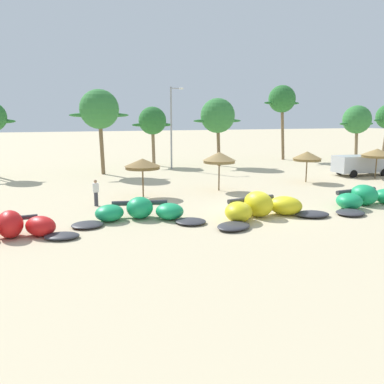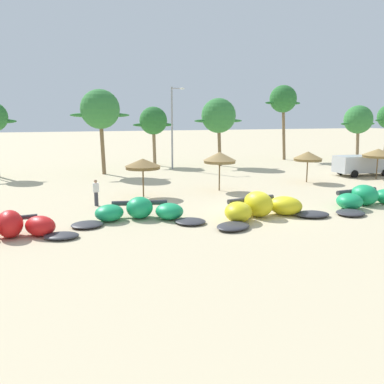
% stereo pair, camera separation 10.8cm
% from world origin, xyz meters
% --- Properties ---
extents(ground_plane, '(260.00, 260.00, 0.00)m').
position_xyz_m(ground_plane, '(0.00, 0.00, 0.00)').
color(ground_plane, beige).
extents(kite_far_left, '(5.98, 3.00, 1.24)m').
position_xyz_m(kite_far_left, '(-13.12, -0.93, 0.47)').
color(kite_far_left, '#333338').
rests_on(kite_far_left, ground).
extents(kite_left, '(6.95, 4.03, 1.15)m').
position_xyz_m(kite_left, '(-6.96, 0.45, 0.44)').
color(kite_left, '#333338').
rests_on(kite_left, ground).
extents(kite_left_of_center, '(7.33, 3.91, 1.39)m').
position_xyz_m(kite_left_of_center, '(-0.65, -1.37, 0.53)').
color(kite_left_of_center, '#333338').
rests_on(kite_left_of_center, ground).
extents(kite_center, '(7.54, 3.77, 1.26)m').
position_xyz_m(kite_center, '(6.90, -1.04, 0.48)').
color(kite_center, '#333338').
rests_on(kite_center, ground).
extents(beach_umbrella_near_van, '(2.43, 2.43, 2.61)m').
position_xyz_m(beach_umbrella_near_van, '(-5.38, 6.45, 2.25)').
color(beach_umbrella_near_van, brown).
rests_on(beach_umbrella_near_van, ground).
extents(beach_umbrella_middle, '(2.41, 2.41, 2.85)m').
position_xyz_m(beach_umbrella_middle, '(0.41, 6.86, 2.44)').
color(beach_umbrella_middle, brown).
rests_on(beach_umbrella_middle, ground).
extents(beach_umbrella_near_palms, '(2.36, 2.36, 2.56)m').
position_xyz_m(beach_umbrella_near_palms, '(8.78, 7.92, 2.16)').
color(beach_umbrella_near_palms, brown).
rests_on(beach_umbrella_near_palms, ground).
extents(beach_umbrella_outermost, '(2.68, 2.68, 2.64)m').
position_xyz_m(beach_umbrella_outermost, '(15.62, 7.41, 2.26)').
color(beach_umbrella_outermost, brown).
rests_on(beach_umbrella_outermost, ground).
extents(parked_van, '(5.41, 2.54, 1.84)m').
position_xyz_m(parked_van, '(15.82, 9.43, 1.09)').
color(parked_van, '#B2B7BC').
rests_on(parked_van, ground).
extents(person_near_kites, '(0.36, 0.24, 1.62)m').
position_xyz_m(person_near_kites, '(-8.72, 4.68, 0.82)').
color(person_near_kites, '#383842').
rests_on(person_near_kites, ground).
extents(palm_left, '(5.43, 3.62, 7.85)m').
position_xyz_m(palm_left, '(-6.59, 18.39, 5.98)').
color(palm_left, brown).
rests_on(palm_left, ground).
extents(palm_left_of_gap, '(4.54, 3.03, 6.44)m').
position_xyz_m(palm_left_of_gap, '(-0.32, 23.37, 4.85)').
color(palm_left_of_gap, '#7F6647').
rests_on(palm_left_of_gap, ground).
extents(palm_center_left, '(5.61, 3.74, 7.33)m').
position_xyz_m(palm_center_left, '(6.28, 20.71, 5.42)').
color(palm_center_left, brown).
rests_on(palm_center_left, ground).
extents(palm_center_right, '(4.97, 3.31, 9.14)m').
position_xyz_m(palm_center_right, '(16.20, 23.80, 7.38)').
color(palm_center_right, brown).
rests_on(palm_center_right, ground).
extents(palm_right_of_gap, '(5.03, 3.35, 6.69)m').
position_xyz_m(palm_right_of_gap, '(23.87, 19.31, 4.95)').
color(palm_right_of_gap, '#7F6647').
rests_on(palm_right_of_gap, ground).
extents(lamppost_west_center, '(1.46, 0.24, 8.32)m').
position_xyz_m(lamppost_west_center, '(0.86, 19.85, 4.65)').
color(lamppost_west_center, gray).
rests_on(lamppost_west_center, ground).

